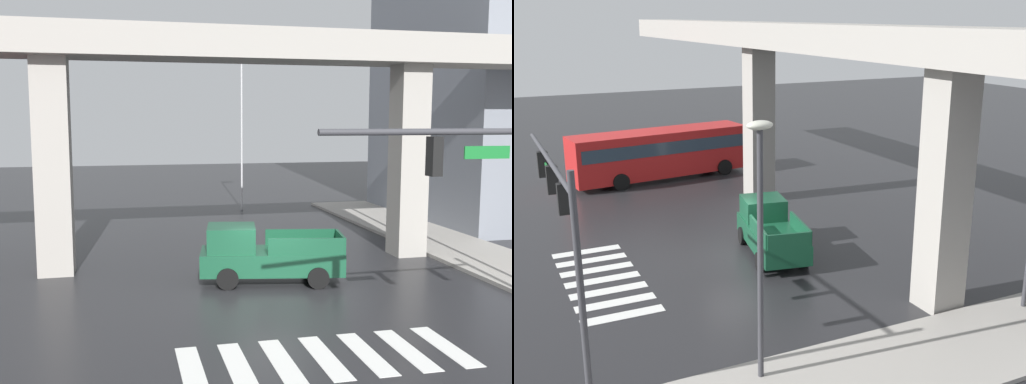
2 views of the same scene
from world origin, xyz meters
TOP-DOWN VIEW (x-y plane):
  - ground_plane at (0.00, 0.00)m, footprint 120.00×120.00m
  - crosswalk_stripes at (-0.00, -5.48)m, footprint 7.15×2.80m
  - elevated_overpass at (0.00, 4.50)m, footprint 52.19×2.51m
  - sidewalk_east at (10.04, 2.00)m, footprint 4.00×36.00m
  - pickup_truck at (0.14, 1.55)m, footprint 5.37×2.82m
  - street_lamp_mid_block at (8.84, 6.94)m, footprint 0.44×0.70m
  - flagpole at (3.01, 18.99)m, footprint 1.16×0.12m

SIDE VIEW (x-z plane):
  - ground_plane at x=0.00m, z-range 0.00..0.00m
  - crosswalk_stripes at x=0.00m, z-range 0.00..0.01m
  - sidewalk_east at x=10.04m, z-range 0.00..0.15m
  - pickup_truck at x=0.14m, z-range -0.05..2.03m
  - street_lamp_mid_block at x=8.84m, z-range 0.94..8.18m
  - flagpole at x=3.01m, z-range 0.81..11.63m
  - elevated_overpass at x=0.00m, z-range 3.39..12.76m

